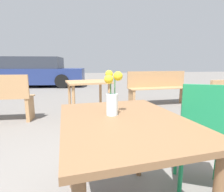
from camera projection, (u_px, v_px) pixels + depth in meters
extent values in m
cube|color=brown|center=(124.00, 121.00, 1.05)|extent=(0.78, 0.99, 0.03)
cylinder|color=brown|center=(71.00, 150.00, 1.42)|extent=(0.05, 0.05, 0.68)
cylinder|color=brown|center=(140.00, 141.00, 1.58)|extent=(0.05, 0.05, 0.68)
cylinder|color=silver|center=(112.00, 104.00, 1.10)|extent=(0.07, 0.07, 0.14)
cylinder|color=silver|center=(112.00, 109.00, 1.11)|extent=(0.06, 0.06, 0.08)
cylinder|color=#337038|center=(115.00, 96.00, 1.10)|extent=(0.01, 0.01, 0.22)
sphere|color=yellow|center=(118.00, 76.00, 1.09)|extent=(0.06, 0.06, 0.06)
cylinder|color=#337038|center=(111.00, 95.00, 1.11)|extent=(0.01, 0.01, 0.23)
sphere|color=yellow|center=(109.00, 74.00, 1.10)|extent=(0.05, 0.05, 0.05)
cylinder|color=#337038|center=(111.00, 98.00, 1.08)|extent=(0.01, 0.01, 0.20)
sphere|color=yellow|center=(109.00, 79.00, 1.04)|extent=(0.05, 0.05, 0.05)
cube|color=#197A47|center=(203.00, 137.00, 1.37)|extent=(0.54, 0.54, 0.03)
cube|color=#197A47|center=(213.00, 116.00, 1.16)|extent=(0.37, 0.21, 0.42)
cylinder|color=#197A47|center=(176.00, 152.00, 1.62)|extent=(0.03, 0.03, 0.44)
cylinder|color=#197A47|center=(217.00, 157.00, 1.53)|extent=(0.03, 0.03, 0.44)
cylinder|color=#197A47|center=(181.00, 174.00, 1.30)|extent=(0.03, 0.03, 0.44)
cube|color=tan|center=(200.00, 129.00, 2.21)|extent=(0.09, 0.33, 0.43)
cube|color=tan|center=(30.00, 109.00, 3.24)|extent=(0.08, 0.33, 0.43)
cube|color=tan|center=(159.00, 88.00, 4.34)|extent=(1.58, 0.40, 0.02)
cube|color=tan|center=(157.00, 79.00, 4.46)|extent=(1.57, 0.08, 0.40)
cube|color=tan|center=(184.00, 96.00, 4.55)|extent=(0.07, 0.33, 0.43)
cube|color=tan|center=(132.00, 98.00, 4.21)|extent=(0.07, 0.33, 0.43)
cube|color=tan|center=(88.00, 82.00, 3.09)|extent=(0.81, 0.74, 0.03)
cylinder|color=tan|center=(74.00, 107.00, 2.81)|extent=(0.05, 0.05, 0.70)
cylinder|color=tan|center=(109.00, 104.00, 3.02)|extent=(0.05, 0.05, 0.70)
cylinder|color=tan|center=(70.00, 101.00, 3.29)|extent=(0.05, 0.05, 0.70)
cylinder|color=tan|center=(101.00, 98.00, 3.50)|extent=(0.05, 0.05, 0.70)
cube|color=navy|center=(34.00, 76.00, 8.15)|extent=(4.73, 2.21, 0.69)
cube|color=#2D333D|center=(33.00, 63.00, 8.04)|extent=(2.68, 1.81, 0.52)
cylinder|color=black|center=(68.00, 78.00, 9.06)|extent=(0.62, 0.26, 0.60)
cylinder|color=black|center=(62.00, 81.00, 7.54)|extent=(0.62, 0.26, 0.60)
cylinder|color=black|center=(11.00, 79.00, 8.82)|extent=(0.62, 0.26, 0.60)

